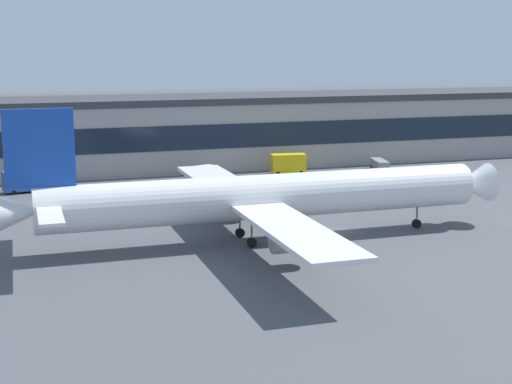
% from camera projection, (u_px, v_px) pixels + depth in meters
% --- Properties ---
extents(ground_plane, '(600.00, 600.00, 0.00)m').
position_uv_depth(ground_plane, '(337.00, 231.00, 90.84)').
color(ground_plane, '#4C4F54').
extents(terminal_building, '(168.40, 18.53, 13.17)m').
position_uv_depth(terminal_building, '(218.00, 130.00, 139.91)').
color(terminal_building, '#9E9993').
rests_on(terminal_building, ground_plane).
extents(airliner, '(60.18, 51.70, 15.94)m').
position_uv_depth(airliner, '(259.00, 197.00, 85.09)').
color(airliner, white).
rests_on(airliner, ground_plane).
extents(crew_van, '(5.65, 3.98, 2.55)m').
position_uv_depth(crew_van, '(200.00, 173.00, 123.78)').
color(crew_van, white).
rests_on(crew_van, ground_plane).
extents(fuel_truck, '(8.75, 4.18, 3.35)m').
position_uv_depth(fuel_truck, '(30.00, 180.00, 114.92)').
color(fuel_truck, '#2651A5').
rests_on(fuel_truck, ground_plane).
extents(belt_loader, '(3.33, 6.68, 1.95)m').
position_uv_depth(belt_loader, '(379.00, 164.00, 134.90)').
color(belt_loader, gray).
rests_on(belt_loader, ground_plane).
extents(stair_truck, '(6.24, 3.10, 3.55)m').
position_uv_depth(stair_truck, '(287.00, 163.00, 130.99)').
color(stair_truck, yellow).
rests_on(stair_truck, ground_plane).
extents(traffic_cone_0, '(0.54, 0.54, 0.68)m').
position_uv_depth(traffic_cone_0, '(319.00, 265.00, 75.36)').
color(traffic_cone_0, '#F2590C').
rests_on(traffic_cone_0, ground_plane).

